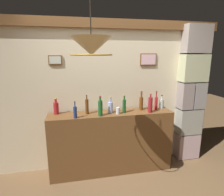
# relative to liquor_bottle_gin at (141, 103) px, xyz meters

# --- Properties ---
(panelled_rear_partition) EXTENTS (3.71, 0.15, 2.43)m
(panelled_rear_partition) POSITION_rel_liquor_bottle_gin_xyz_m (-0.51, 0.21, 0.17)
(panelled_rear_partition) COLOR beige
(panelled_rear_partition) RESTS_ON ground
(stone_pillar) EXTENTS (0.46, 0.28, 2.37)m
(stone_pillar) POSITION_rel_liquor_bottle_gin_xyz_m (0.95, 0.09, 0.09)
(stone_pillar) COLOR #C5A8AC
(stone_pillar) RESTS_ON ground
(bar_shelf_unit) EXTENTS (1.96, 0.38, 1.00)m
(bar_shelf_unit) POSITION_rel_liquor_bottle_gin_xyz_m (-0.51, -0.06, -0.62)
(bar_shelf_unit) COLOR brown
(bar_shelf_unit) RESTS_ON ground
(liquor_bottle_gin) EXTENTS (0.06, 0.06, 0.31)m
(liquor_bottle_gin) POSITION_rel_liquor_bottle_gin_xyz_m (0.00, 0.00, 0.00)
(liquor_bottle_gin) COLOR brown
(liquor_bottle_gin) RESTS_ON bar_shelf_unit
(liquor_bottle_port) EXTENTS (0.08, 0.08, 0.26)m
(liquor_bottle_port) POSITION_rel_liquor_bottle_gin_xyz_m (-0.53, -0.06, -0.02)
(liquor_bottle_port) COLOR #A6B4E5
(liquor_bottle_port) RESTS_ON bar_shelf_unit
(liquor_bottle_rum) EXTENTS (0.05, 0.05, 0.28)m
(liquor_bottle_rum) POSITION_rel_liquor_bottle_gin_xyz_m (-0.31, -0.09, -0.01)
(liquor_bottle_rum) COLOR #174E21
(liquor_bottle_rum) RESTS_ON bar_shelf_unit
(liquor_bottle_vermouth) EXTENTS (0.08, 0.08, 0.23)m
(liquor_bottle_vermouth) POSITION_rel_liquor_bottle_gin_xyz_m (0.37, 0.02, -0.04)
(liquor_bottle_vermouth) COLOR silver
(liquor_bottle_vermouth) RESTS_ON bar_shelf_unit
(liquor_bottle_amaro) EXTENTS (0.08, 0.08, 0.25)m
(liquor_bottle_amaro) POSITION_rel_liquor_bottle_gin_xyz_m (-1.35, 0.05, -0.02)
(liquor_bottle_amaro) COLOR #A62025
(liquor_bottle_amaro) RESTS_ON bar_shelf_unit
(liquor_bottle_bourbon) EXTENTS (0.07, 0.07, 0.30)m
(liquor_bottle_bourbon) POSITION_rel_liquor_bottle_gin_xyz_m (-0.70, -0.17, 0.00)
(liquor_bottle_bourbon) COLOR #1B5625
(liquor_bottle_bourbon) RESTS_ON bar_shelf_unit
(liquor_bottle_scotch) EXTENTS (0.05, 0.05, 0.31)m
(liquor_bottle_scotch) POSITION_rel_liquor_bottle_gin_xyz_m (0.25, -0.03, -0.00)
(liquor_bottle_scotch) COLOR #A32025
(liquor_bottle_scotch) RESTS_ON bar_shelf_unit
(liquor_bottle_brandy) EXTENTS (0.07, 0.07, 0.30)m
(liquor_bottle_brandy) POSITION_rel_liquor_bottle_gin_xyz_m (0.09, -0.16, 0.00)
(liquor_bottle_brandy) COLOR maroon
(liquor_bottle_brandy) RESTS_ON bar_shelf_unit
(liquor_bottle_sherry) EXTENTS (0.05, 0.05, 0.30)m
(liquor_bottle_sherry) POSITION_rel_liquor_bottle_gin_xyz_m (-0.89, -0.04, 0.00)
(liquor_bottle_sherry) COLOR brown
(liquor_bottle_sherry) RESTS_ON bar_shelf_unit
(liquor_bottle_rye) EXTENTS (0.05, 0.05, 0.25)m
(liquor_bottle_rye) POSITION_rel_liquor_bottle_gin_xyz_m (-1.07, -0.20, -0.03)
(liquor_bottle_rye) COLOR navy
(liquor_bottle_rye) RESTS_ON bar_shelf_unit
(glass_tumbler_rocks) EXTENTS (0.06, 0.06, 0.10)m
(glass_tumbler_rocks) POSITION_rel_liquor_bottle_gin_xyz_m (-0.43, -0.13, -0.07)
(glass_tumbler_rocks) COLOR silver
(glass_tumbler_rocks) RESTS_ON bar_shelf_unit
(pendant_lamp) EXTENTS (0.43, 0.43, 0.56)m
(pendant_lamp) POSITION_rel_liquor_bottle_gin_xyz_m (-0.89, -0.89, 0.85)
(pendant_lamp) COLOR beige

